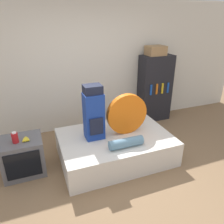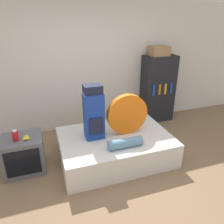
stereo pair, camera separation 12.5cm
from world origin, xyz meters
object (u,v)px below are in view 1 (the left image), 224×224
object	(u,v)px
sleeping_roll	(126,143)
television	(23,156)
bookshelf	(155,89)
backpack	(94,113)
tent_bag	(127,114)
cardboard_box	(156,51)
canister	(15,138)

from	to	relation	value
sleeping_roll	television	world-z (taller)	television
television	bookshelf	size ratio (longest dim) A/B	0.41
backpack	television	world-z (taller)	backpack
tent_bag	sleeping_roll	xyz separation A→B (m)	(-0.19, -0.42, -0.28)
sleeping_roll	bookshelf	xyz separation A→B (m)	(1.41, 1.53, 0.25)
television	cardboard_box	bearing A→B (deg)	19.31
canister	cardboard_box	distance (m)	3.25
television	tent_bag	bearing A→B (deg)	-3.65
backpack	tent_bag	xyz separation A→B (m)	(0.56, -0.04, -0.09)
backpack	cardboard_box	xyz separation A→B (m)	(1.73, 1.07, 0.74)
tent_bag	cardboard_box	xyz separation A→B (m)	(1.16, 1.11, 0.83)
television	canister	distance (m)	0.38
television	cardboard_box	xyz separation A→B (m)	(2.87, 1.01, 1.32)
backpack	bookshelf	distance (m)	2.09
canister	cardboard_box	world-z (taller)	cardboard_box
backpack	tent_bag	world-z (taller)	backpack
backpack	sleeping_roll	distance (m)	0.69
canister	bookshelf	bearing A→B (deg)	19.51
backpack	television	xyz separation A→B (m)	(-1.14, 0.07, -0.58)
bookshelf	canister	bearing A→B (deg)	-160.49
backpack	television	distance (m)	1.28
television	canister	world-z (taller)	canister
backpack	sleeping_roll	size ratio (longest dim) A/B	1.65
television	canister	bearing A→B (deg)	-137.69
canister	cardboard_box	bearing A→B (deg)	19.87
tent_bag	cardboard_box	bearing A→B (deg)	43.73
sleeping_roll	cardboard_box	xyz separation A→B (m)	(1.36, 1.53, 1.10)
television	backpack	bearing A→B (deg)	-3.45
sleeping_roll	television	size ratio (longest dim) A/B	0.89
backpack	sleeping_roll	xyz separation A→B (m)	(0.37, -0.46, -0.36)
tent_bag	canister	size ratio (longest dim) A/B	4.09
sleeping_roll	television	xyz separation A→B (m)	(-1.51, 0.53, -0.21)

